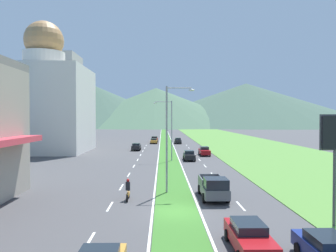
{
  "coord_description": "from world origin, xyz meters",
  "views": [
    {
      "loc": [
        -1.01,
        -23.96,
        6.86
      ],
      "look_at": [
        0.31,
        54.59,
        5.01
      ],
      "focal_mm": 35.43,
      "sensor_mm": 36.0,
      "label": 1
    }
  ],
  "objects": [
    {
      "name": "ground_plane",
      "position": [
        0.0,
        0.0,
        0.0
      ],
      "size": [
        600.0,
        600.0,
        0.0
      ],
      "primitive_type": "plane",
      "color": "#424244"
    },
    {
      "name": "grass_median",
      "position": [
        0.0,
        60.0,
        0.03
      ],
      "size": [
        3.2,
        240.0,
        0.06
      ],
      "primitive_type": "cube",
      "color": "#387028",
      "rests_on": "ground_plane"
    },
    {
      "name": "grass_verge_right",
      "position": [
        20.6,
        60.0,
        0.03
      ],
      "size": [
        24.0,
        240.0,
        0.06
      ],
      "primitive_type": "cube",
      "color": "#518438",
      "rests_on": "ground_plane"
    },
    {
      "name": "lane_dash_left_2",
      "position": [
        -5.1,
        -5.57,
        0.01
      ],
      "size": [
        0.16,
        2.8,
        0.01
      ],
      "primitive_type": "cube",
      "color": "silver",
      "rests_on": "ground_plane"
    },
    {
      "name": "lane_dash_left_3",
      "position": [
        -5.1,
        1.65,
        0.01
      ],
      "size": [
        0.16,
        2.8,
        0.01
      ],
      "primitive_type": "cube",
      "color": "silver",
      "rests_on": "ground_plane"
    },
    {
      "name": "lane_dash_left_4",
      "position": [
        -5.1,
        8.87,
        0.01
      ],
      "size": [
        0.16,
        2.8,
        0.01
      ],
      "primitive_type": "cube",
      "color": "silver",
      "rests_on": "ground_plane"
    },
    {
      "name": "lane_dash_left_5",
      "position": [
        -5.1,
        16.08,
        0.01
      ],
      "size": [
        0.16,
        2.8,
        0.01
      ],
      "primitive_type": "cube",
      "color": "silver",
      "rests_on": "ground_plane"
    },
    {
      "name": "lane_dash_left_6",
      "position": [
        -5.1,
        23.3,
        0.01
      ],
      "size": [
        0.16,
        2.8,
        0.01
      ],
      "primitive_type": "cube",
      "color": "silver",
      "rests_on": "ground_plane"
    },
    {
      "name": "lane_dash_left_7",
      "position": [
        -5.1,
        30.52,
        0.01
      ],
      "size": [
        0.16,
        2.8,
        0.01
      ],
      "primitive_type": "cube",
      "color": "silver",
      "rests_on": "ground_plane"
    },
    {
      "name": "lane_dash_left_8",
      "position": [
        -5.1,
        37.74,
        0.01
      ],
      "size": [
        0.16,
        2.8,
        0.01
      ],
      "primitive_type": "cube",
      "color": "silver",
      "rests_on": "ground_plane"
    },
    {
      "name": "lane_dash_left_9",
      "position": [
        -5.1,
        44.95,
        0.01
      ],
      "size": [
        0.16,
        2.8,
        0.01
      ],
      "primitive_type": "cube",
      "color": "silver",
      "rests_on": "ground_plane"
    },
    {
      "name": "lane_dash_left_10",
      "position": [
        -5.1,
        52.17,
        0.01
      ],
      "size": [
        0.16,
        2.8,
        0.01
      ],
      "primitive_type": "cube",
      "color": "silver",
      "rests_on": "ground_plane"
    },
    {
      "name": "lane_dash_left_11",
      "position": [
        -5.1,
        59.39,
        0.01
      ],
      "size": [
        0.16,
        2.8,
        0.01
      ],
      "primitive_type": "cube",
      "color": "silver",
      "rests_on": "ground_plane"
    },
    {
      "name": "lane_dash_right_2",
      "position": [
        5.1,
        -5.57,
        0.01
      ],
      "size": [
        0.16,
        2.8,
        0.01
      ],
      "primitive_type": "cube",
      "color": "silver",
      "rests_on": "ground_plane"
    },
    {
      "name": "lane_dash_right_3",
      "position": [
        5.1,
        1.65,
        0.01
      ],
      "size": [
        0.16,
        2.8,
        0.01
      ],
      "primitive_type": "cube",
      "color": "silver",
      "rests_on": "ground_plane"
    },
    {
      "name": "lane_dash_right_4",
      "position": [
        5.1,
        8.87,
        0.01
      ],
      "size": [
        0.16,
        2.8,
        0.01
      ],
      "primitive_type": "cube",
      "color": "silver",
      "rests_on": "ground_plane"
    },
    {
      "name": "lane_dash_right_5",
      "position": [
        5.1,
        16.08,
        0.01
      ],
      "size": [
        0.16,
        2.8,
        0.01
      ],
      "primitive_type": "cube",
      "color": "silver",
      "rests_on": "ground_plane"
    },
    {
      "name": "lane_dash_right_6",
      "position": [
        5.1,
        23.3,
        0.01
      ],
      "size": [
        0.16,
        2.8,
        0.01
      ],
      "primitive_type": "cube",
      "color": "silver",
      "rests_on": "ground_plane"
    },
    {
      "name": "lane_dash_right_7",
      "position": [
        5.1,
        30.52,
        0.01
      ],
      "size": [
        0.16,
        2.8,
        0.01
      ],
      "primitive_type": "cube",
      "color": "silver",
      "rests_on": "ground_plane"
    },
    {
      "name": "lane_dash_right_8",
      "position": [
        5.1,
        37.74,
        0.01
      ],
      "size": [
        0.16,
        2.8,
        0.01
      ],
      "primitive_type": "cube",
      "color": "silver",
      "rests_on": "ground_plane"
    },
    {
      "name": "lane_dash_right_9",
      "position": [
        5.1,
        44.95,
        0.01
      ],
      "size": [
        0.16,
        2.8,
        0.01
      ],
      "primitive_type": "cube",
      "color": "silver",
      "rests_on": "ground_plane"
    },
    {
      "name": "lane_dash_right_10",
      "position": [
        5.1,
        52.17,
        0.01
      ],
      "size": [
        0.16,
        2.8,
        0.01
      ],
      "primitive_type": "cube",
      "color": "silver",
      "rests_on": "ground_plane"
    },
    {
      "name": "lane_dash_right_11",
      "position": [
        5.1,
        59.39,
        0.01
      ],
      "size": [
        0.16,
        2.8,
        0.01
      ],
      "primitive_type": "cube",
      "color": "silver",
      "rests_on": "ground_plane"
    },
    {
      "name": "edge_line_median_left",
      "position": [
        -1.75,
        60.0,
        0.01
      ],
      "size": [
        0.16,
        240.0,
        0.01
      ],
      "primitive_type": "cube",
      "color": "silver",
      "rests_on": "ground_plane"
    },
    {
      "name": "edge_line_median_right",
      "position": [
        1.75,
        60.0,
        0.01
      ],
      "size": [
        0.16,
        240.0,
        0.01
      ],
      "primitive_type": "cube",
      "color": "silver",
      "rests_on": "ground_plane"
    },
    {
      "name": "domed_building",
      "position": [
        -25.1,
        44.15,
        10.11
      ],
      "size": [
        17.33,
        17.33,
        26.57
      ],
      "color": "silver",
      "rests_on": "ground_plane"
    },
    {
      "name": "midrise_colored",
      "position": [
        -31.55,
        72.31,
        12.59
      ],
      "size": [
        12.29,
        12.29,
        25.18
      ],
      "primitive_type": "cube",
      "color": "#B7B2A8",
      "rests_on": "ground_plane"
    },
    {
      "name": "hill_far_left",
      "position": [
        -61.18,
        263.69,
        17.76
      ],
      "size": [
        168.21,
        168.21,
        35.51
      ],
      "primitive_type": "cone",
      "color": "#3D5647",
      "rests_on": "ground_plane"
    },
    {
      "name": "hill_far_center",
      "position": [
        -6.41,
        259.29,
        16.34
      ],
      "size": [
        169.64,
        169.64,
        32.67
      ],
      "primitive_type": "cone",
      "color": "#47664C",
      "rests_on": "ground_plane"
    },
    {
      "name": "hill_far_right",
      "position": [
        77.48,
        285.99,
        19.72
      ],
      "size": [
        229.44,
        229.44,
        39.43
      ],
      "primitive_type": "cone",
      "color": "#3D5647",
      "rests_on": "ground_plane"
    },
    {
      "name": "street_lamp_near",
      "position": [
        -0.36,
        6.28,
        5.57
      ],
      "size": [
        2.64,
        0.29,
        9.78
      ],
      "color": "#99999E",
      "rests_on": "ground_plane"
    },
    {
      "name": "street_lamp_mid",
      "position": [
        0.15,
        28.89,
        5.53
      ],
      "size": [
        3.01,
        0.31,
        9.65
      ],
      "color": "#99999E",
      "rests_on": "ground_plane"
    },
    {
      "name": "car_1",
      "position": [
        -3.34,
        65.83,
        0.72
      ],
      "size": [
        1.94,
        4.66,
        1.38
      ],
      "rotation": [
        0.0,
        0.0,
        1.57
      ],
      "color": "#C6842D",
      "rests_on": "ground_plane"
    },
    {
      "name": "car_2",
      "position": [
        -6.61,
        46.75,
        0.79
      ],
      "size": [
        1.92,
        4.48,
        1.53
      ],
      "rotation": [
        0.0,
        0.0,
        1.57
      ],
      "color": "black",
      "rests_on": "ground_plane"
    },
    {
      "name": "car_3",
      "position": [
        6.72,
        36.8,
        0.81
      ],
      "size": [
        1.88,
        4.73,
        1.61
      ],
      "rotation": [
        0.0,
        0.0,
        -1.57
      ],
      "color": "maroon",
      "rests_on": "ground_plane"
    },
    {
      "name": "car_4",
      "position": [
        3.18,
        65.49,
        0.79
      ],
      "size": [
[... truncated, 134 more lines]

